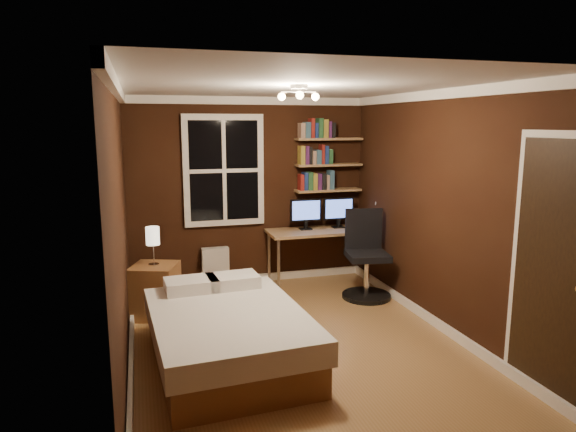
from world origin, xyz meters
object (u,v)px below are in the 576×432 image
object	(u,v)px
desk	(325,234)
desk_lamp	(376,213)
monitor_right	(338,213)
office_chair	(366,263)
nightstand	(155,291)
monitor_left	(306,214)
radiator	(215,267)
bedside_lamp	(153,246)
bed	(228,335)

from	to	relation	value
desk	desk_lamp	size ratio (longest dim) A/B	3.54
monitor_right	office_chair	size ratio (longest dim) A/B	0.40
nightstand	desk	distance (m)	2.40
nightstand	monitor_left	world-z (taller)	monitor_left
monitor_left	office_chair	bearing A→B (deg)	-55.54
nightstand	monitor_right	size ratio (longest dim) A/B	1.38
radiator	desk	bearing A→B (deg)	-8.13
radiator	desk	xyz separation A→B (m)	(1.47, -0.21, 0.41)
bedside_lamp	monitor_right	size ratio (longest dim) A/B	1.00
monitor_left	office_chair	distance (m)	1.09
bedside_lamp	office_chair	distance (m)	2.60
radiator	desk_lamp	size ratio (longest dim) A/B	1.21
office_chair	bed	bearing A→B (deg)	-136.16
desk	desk_lamp	distance (m)	0.75
radiator	monitor_right	world-z (taller)	monitor_right
radiator	bed	bearing A→B (deg)	-95.49
bed	bedside_lamp	distance (m)	1.59
bedside_lamp	office_chair	size ratio (longest dim) A/B	0.40
nightstand	office_chair	xyz separation A→B (m)	(2.57, -0.04, 0.13)
radiator	nightstand	bearing A→B (deg)	-132.65
bedside_lamp	desk_lamp	distance (m)	3.00
desk	desk_lamp	world-z (taller)	desk_lamp
bedside_lamp	monitor_left	size ratio (longest dim) A/B	1.00
monitor_left	radiator	bearing A→B (deg)	173.84
nightstand	monitor_right	xyz separation A→B (m)	(2.50, 0.75, 0.65)
nightstand	monitor_right	bearing A→B (deg)	36.47
monitor_right	office_chair	xyz separation A→B (m)	(0.07, -0.79, -0.52)
office_chair	monitor_left	bearing A→B (deg)	134.37
radiator	desk_lamp	distance (m)	2.29
bedside_lamp	desk	size ratio (longest dim) A/B	0.28
office_chair	nightstand	bearing A→B (deg)	-171.02
radiator	office_chair	world-z (taller)	office_chair
bed	desk	bearing A→B (deg)	46.97
radiator	office_chair	bearing A→B (deg)	-27.54
desk	bed	bearing A→B (deg)	-129.54
monitor_right	nightstand	bearing A→B (deg)	-163.42
bed	nightstand	bearing A→B (deg)	109.84
bedside_lamp	desk_lamp	world-z (taller)	desk_lamp
nightstand	radiator	xyz separation A→B (m)	(0.81, 0.88, -0.03)
bedside_lamp	desk	distance (m)	2.38
radiator	monitor_right	xyz separation A→B (m)	(1.70, -0.13, 0.68)
desk_lamp	office_chair	bearing A→B (deg)	-125.20
bed	nightstand	xyz separation A→B (m)	(-0.59, 1.37, 0.03)
bed	desk_lamp	bearing A→B (deg)	34.99
monitor_left	bed	bearing A→B (deg)	-124.17
bedside_lamp	monitor_left	distance (m)	2.17
nightstand	office_chair	distance (m)	2.57
bed	desk	xyz separation A→B (m)	(1.68, 2.04, 0.41)
desk	radiator	bearing A→B (deg)	171.87
monitor_left	desk	bearing A→B (deg)	-17.53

